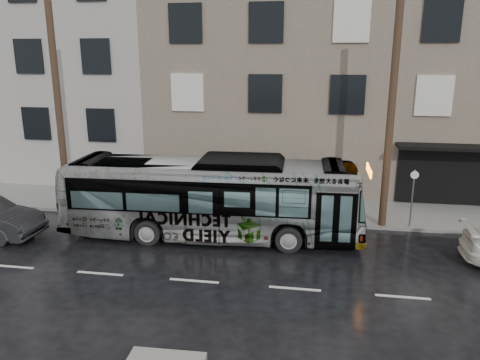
% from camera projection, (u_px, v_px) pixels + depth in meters
% --- Properties ---
extents(ground, '(120.00, 120.00, 0.00)m').
position_uv_depth(ground, '(211.00, 250.00, 17.30)').
color(ground, black).
rests_on(ground, ground).
extents(sidewalk, '(90.00, 3.60, 0.15)m').
position_uv_depth(sidewalk, '(234.00, 207.00, 21.95)').
color(sidewalk, gray).
rests_on(sidewalk, ground).
extents(building_taupe, '(20.00, 12.00, 11.00)m').
position_uv_depth(building_taupe, '(342.00, 81.00, 27.19)').
color(building_taupe, gray).
rests_on(building_taupe, ground).
extents(utility_pole_front, '(0.30, 0.30, 9.00)m').
position_uv_depth(utility_pole_front, '(391.00, 116.00, 18.22)').
color(utility_pole_front, '#483524').
rests_on(utility_pole_front, sidewalk).
extents(utility_pole_rear, '(0.30, 0.30, 9.00)m').
position_uv_depth(utility_pole_rear, '(59.00, 110.00, 20.40)').
color(utility_pole_rear, '#483524').
rests_on(utility_pole_rear, sidewalk).
extents(sign_post, '(0.06, 0.06, 2.40)m').
position_uv_depth(sign_post, '(412.00, 199.00, 18.91)').
color(sign_post, slate).
rests_on(sign_post, sidewalk).
extents(bus, '(11.66, 3.12, 3.22)m').
position_uv_depth(bus, '(211.00, 198.00, 18.14)').
color(bus, '#B2B2B2').
rests_on(bus, ground).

